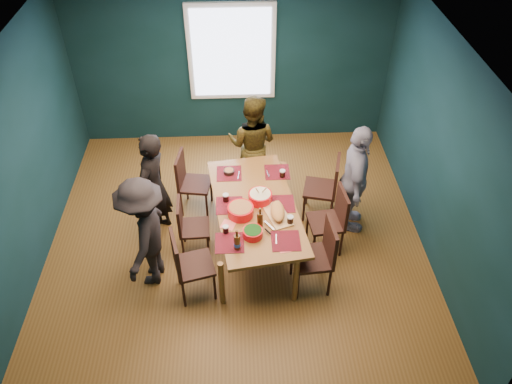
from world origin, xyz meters
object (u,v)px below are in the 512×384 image
person_near_left (145,233)px  bowl_herbs (253,233)px  dining_table (255,209)px  bowl_salad (241,211)px  chair_left_mid (188,224)px  cutting_board (278,212)px  person_right (355,180)px  chair_left_far (188,179)px  person_back (252,144)px  chair_right_far (327,184)px  chair_right_near (320,252)px  bowl_dumpling (260,197)px  chair_right_mid (333,216)px  person_far_left (153,187)px  chair_left_near (186,262)px

person_near_left → bowl_herbs: 1.26m
dining_table → bowl_salad: (-0.19, -0.17, 0.14)m
chair_left_mid → cutting_board: size_ratio=1.39×
dining_table → person_right: bearing=6.7°
chair_left_far → cutting_board: bearing=-32.7°
chair_left_mid → person_back: bearing=54.3°
chair_right_far → bowl_herbs: size_ratio=4.11×
person_near_left → chair_right_far: bearing=122.9°
dining_table → chair_right_near: bearing=-50.8°
cutting_board → chair_left_mid: bearing=152.1°
bowl_dumpling → cutting_board: (0.20, -0.28, -0.01)m
chair_left_far → cutting_board: (1.16, -1.02, 0.26)m
person_back → bowl_dumpling: person_back is taller
chair_right_far → bowl_dumpling: bowl_dumpling is taller
dining_table → chair_right_far: size_ratio=2.15×
chair_right_far → chair_right_mid: size_ratio=1.03×
person_near_left → person_back: bearing=151.8°
chair_right_near → person_far_left: size_ratio=0.63×
person_right → bowl_salad: bearing=117.3°
chair_left_near → bowl_salad: chair_left_near is taller
cutting_board → bowl_salad: bearing=156.2°
bowl_dumpling → person_near_left: bearing=-158.8°
chair_right_mid → bowl_dumpling: 0.97m
chair_left_far → person_near_left: bearing=-99.7°
person_near_left → person_far_left: bearing=-171.9°
chair_left_far → person_back: person_back is taller
chair_right_near → person_right: 1.20m
bowl_dumpling → bowl_herbs: 0.62m
dining_table → bowl_dumpling: size_ratio=6.99×
chair_right_far → bowl_salad: bearing=-134.5°
chair_right_far → chair_left_far: bearing=-173.3°
chair_left_far → person_far_left: person_far_left is taller
bowl_salad → bowl_dumpling: bowl_dumpling is taller
bowl_herbs → bowl_dumpling: bearing=79.1°
chair_right_mid → bowl_dumpling: size_ratio=3.16×
chair_left_mid → chair_right_near: bearing=-23.9°
dining_table → chair_right_near: chair_right_near is taller
chair_right_far → person_back: bearing=158.0°
chair_left_far → chair_right_far: (1.91, -0.23, 0.02)m
chair_right_mid → person_far_left: size_ratio=0.60×
chair_right_near → person_far_left: 2.28m
chair_right_far → chair_right_near: 1.27m
person_right → bowl_salad: person_right is taller
person_back → bowl_salad: size_ratio=4.80×
person_right → chair_right_near: bearing=158.4°
chair_left_far → bowl_dumpling: 1.24m
chair_left_near → person_back: bearing=52.9°
person_near_left → dining_table: bearing=118.4°
person_back → dining_table: bearing=107.6°
person_back → bowl_herbs: size_ratio=6.49×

